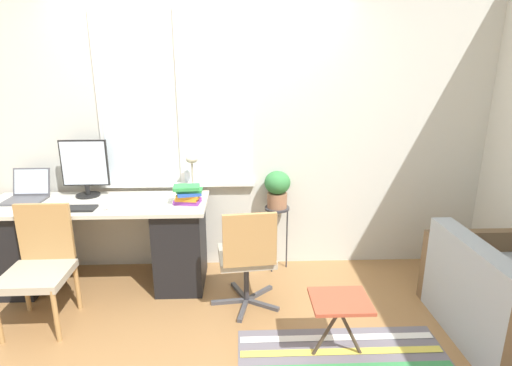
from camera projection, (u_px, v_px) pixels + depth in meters
ground_plane at (206, 301)px, 3.34m from camera, size 14.00×14.00×0.00m
wall_back_with_window at (206, 127)px, 3.65m from camera, size 9.00×0.12×2.70m
desk at (101, 242)px, 3.50m from camera, size 1.88×0.64×0.78m
laptop at (27, 193)px, 3.46m from camera, size 0.32×0.32×0.25m
monitor at (85, 168)px, 3.50m from camera, size 0.41×0.21×0.51m
keyboard at (75, 208)px, 3.23m from camera, size 0.33×0.14×0.02m
mouse at (106, 208)px, 3.23m from camera, size 0.03×0.06×0.03m
desk_lamp at (192, 169)px, 3.55m from camera, size 0.16×0.16×0.36m
book_stack at (188, 194)px, 3.35m from camera, size 0.25×0.20×0.16m
desk_chair_wooden at (39, 265)px, 2.98m from camera, size 0.46×0.47×0.89m
office_chair_swivel at (247, 256)px, 3.14m from camera, size 0.56×0.57×0.86m
couch_loveseat at (504, 305)px, 2.80m from camera, size 0.75×1.19×0.74m
plant_stand at (277, 216)px, 3.76m from camera, size 0.23×0.23×0.62m
potted_plant at (277, 187)px, 3.68m from camera, size 0.24×0.24×0.35m
folding_stool at (340, 305)px, 2.61m from camera, size 0.38×0.33×0.43m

